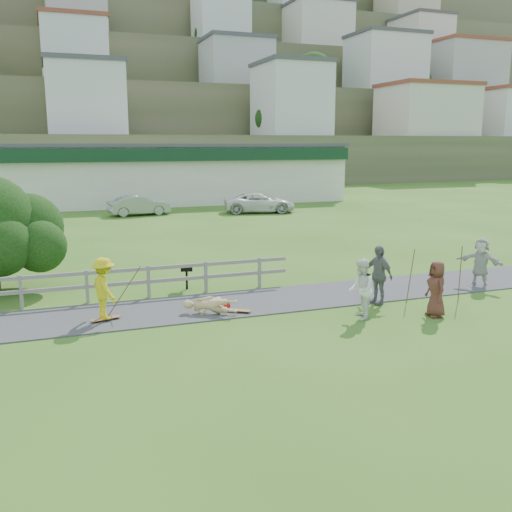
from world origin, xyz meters
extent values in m
plane|color=#36621C|center=(0.00, 0.00, 0.00)|extent=(260.00, 260.00, 0.00)
cube|color=#37373A|center=(0.00, 1.50, 0.02)|extent=(34.00, 3.00, 0.04)
cube|color=slate|center=(-6.00, 3.30, 0.55)|extent=(0.10, 0.10, 1.10)
cube|color=slate|center=(-4.00, 3.30, 0.55)|extent=(0.10, 0.10, 1.10)
cube|color=slate|center=(-2.00, 3.30, 0.55)|extent=(0.10, 0.10, 1.10)
cube|color=slate|center=(0.00, 3.30, 0.55)|extent=(0.10, 0.10, 1.10)
cube|color=slate|center=(2.00, 3.30, 0.55)|extent=(0.10, 0.10, 1.10)
cube|color=slate|center=(-4.50, 3.30, 1.00)|extent=(15.00, 0.08, 0.12)
cube|color=slate|center=(-4.50, 3.30, 0.55)|extent=(15.00, 0.08, 0.12)
cube|color=beige|center=(4.00, 35.00, 2.40)|extent=(32.00, 10.00, 4.80)
cube|color=#12331D|center=(4.00, 29.80, 4.20)|extent=(32.00, 0.60, 1.00)
cube|color=#46464A|center=(4.00, 35.00, 4.95)|extent=(32.50, 10.50, 0.30)
cube|color=#424F2E|center=(0.00, 55.00, 3.00)|extent=(220.00, 14.00, 6.00)
cube|color=beige|center=(0.00, 55.00, 9.50)|extent=(10.00, 9.00, 7.00)
cube|color=#46464A|center=(0.00, 55.00, 13.25)|extent=(10.40, 9.40, 0.50)
cube|color=#424F2E|center=(0.00, 68.00, 6.50)|extent=(220.00, 14.00, 13.00)
cube|color=beige|center=(0.00, 68.00, 16.50)|extent=(10.00, 9.00, 7.00)
cube|color=#46464A|center=(0.00, 68.00, 20.25)|extent=(10.40, 9.40, 0.50)
cube|color=#424F2E|center=(0.00, 81.00, 10.50)|extent=(220.00, 14.00, 21.00)
cube|color=beige|center=(0.00, 81.00, 24.50)|extent=(10.00, 9.00, 7.00)
cube|color=#424F2E|center=(0.00, 94.00, 15.00)|extent=(220.00, 14.00, 30.00)
cube|color=#424F2E|center=(0.00, 108.00, 20.00)|extent=(220.00, 14.00, 40.00)
imported|color=yellow|center=(-3.64, 1.05, 0.91)|extent=(1.00, 1.32, 1.82)
imported|color=tan|center=(-0.59, 0.64, 0.30)|extent=(1.15, 1.62, 0.60)
imported|color=white|center=(3.52, -1.25, 0.91)|extent=(0.97, 1.08, 1.81)
imported|color=slate|center=(4.87, 0.00, 0.96)|extent=(0.76, 1.21, 1.92)
imported|color=#5B2C24|center=(5.77, -1.80, 0.85)|extent=(0.65, 0.90, 1.70)
imported|color=#B9B8B5|center=(9.55, 0.65, 0.90)|extent=(1.28, 1.71, 1.80)
imported|color=gray|center=(1.07, 25.81, 0.72)|extent=(4.50, 2.01, 1.44)
imported|color=silver|center=(9.79, 24.35, 0.73)|extent=(5.67, 3.51, 1.46)
sphere|color=#AB1412|center=(0.01, 0.99, 0.15)|extent=(0.30, 0.30, 0.30)
cylinder|color=brown|center=(-3.04, 1.45, 0.91)|extent=(0.03, 0.03, 1.83)
cylinder|color=brown|center=(5.92, -0.26, 0.90)|extent=(0.03, 0.03, 1.79)
cylinder|color=brown|center=(7.44, -0.81, 0.95)|extent=(0.03, 0.03, 1.89)
camera|label=1|loc=(-4.96, -15.51, 5.16)|focal=40.00mm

